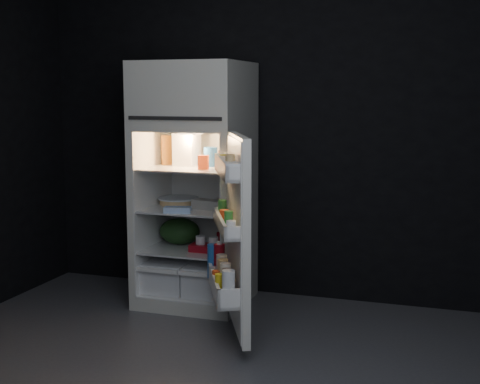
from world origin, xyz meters
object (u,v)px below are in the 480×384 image
(refrigerator, at_px, (196,176))
(milk_jug, at_px, (187,149))
(yogurt_tray, at_px, (208,248))
(fridge_door, at_px, (233,237))
(egg_carton, at_px, (210,205))

(refrigerator, relative_size, milk_jug, 7.42)
(refrigerator, xyz_separation_m, milk_jug, (-0.08, 0.01, 0.19))
(yogurt_tray, bearing_deg, refrigerator, 136.47)
(refrigerator, height_order, yogurt_tray, refrigerator)
(refrigerator, bearing_deg, milk_jug, 171.44)
(refrigerator, relative_size, fridge_door, 1.46)
(fridge_door, distance_m, egg_carton, 0.73)
(fridge_door, height_order, yogurt_tray, fridge_door)
(refrigerator, relative_size, yogurt_tray, 6.96)
(fridge_door, relative_size, yogurt_tray, 4.77)
(refrigerator, distance_m, fridge_door, 0.94)
(refrigerator, xyz_separation_m, egg_carton, (0.15, -0.10, -0.19))
(milk_jug, height_order, yogurt_tray, milk_jug)
(milk_jug, distance_m, egg_carton, 0.46)
(yogurt_tray, bearing_deg, fridge_door, -55.67)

